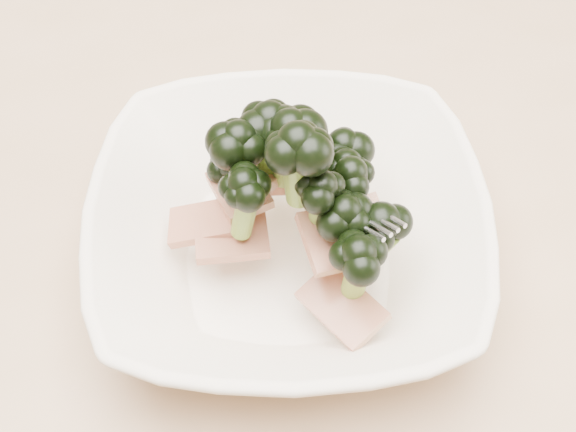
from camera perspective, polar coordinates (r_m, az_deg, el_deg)
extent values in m
cube|color=tan|center=(0.58, -9.06, -1.91)|extent=(1.20, 0.80, 0.04)
cylinder|color=tan|center=(1.22, 16.68, 5.79)|extent=(0.06, 0.06, 0.71)
imported|color=#F4E4CE|center=(0.52, 0.00, -1.31)|extent=(0.30, 0.30, 0.06)
cylinder|color=olive|center=(0.48, -3.05, 0.30)|extent=(0.02, 0.02, 0.04)
ellipsoid|color=black|center=(0.46, -3.19, 2.32)|extent=(0.03, 0.03, 0.03)
cylinder|color=olive|center=(0.48, 4.82, -4.57)|extent=(0.02, 0.02, 0.05)
ellipsoid|color=black|center=(0.45, 5.05, -2.63)|extent=(0.04, 0.04, 0.03)
cylinder|color=olive|center=(0.52, -0.05, 4.28)|extent=(0.01, 0.02, 0.04)
ellipsoid|color=black|center=(0.50, -0.06, 6.17)|extent=(0.03, 0.03, 0.02)
cylinder|color=olive|center=(0.52, -3.95, 2.26)|extent=(0.02, 0.02, 0.03)
ellipsoid|color=black|center=(0.51, -4.06, 3.58)|extent=(0.03, 0.03, 0.03)
cylinder|color=olive|center=(0.47, 0.65, 2.88)|extent=(0.02, 0.02, 0.05)
ellipsoid|color=black|center=(0.45, 0.68, 5.28)|extent=(0.04, 0.04, 0.03)
cylinder|color=olive|center=(0.50, 4.35, 1.42)|extent=(0.02, 0.02, 0.04)
ellipsoid|color=black|center=(0.49, 4.50, 3.07)|extent=(0.04, 0.04, 0.03)
cylinder|color=olive|center=(0.50, 6.42, -2.01)|extent=(0.02, 0.02, 0.04)
ellipsoid|color=black|center=(0.48, 6.66, -0.38)|extent=(0.04, 0.04, 0.03)
cylinder|color=olive|center=(0.54, -1.68, 3.91)|extent=(0.01, 0.02, 0.03)
ellipsoid|color=black|center=(0.53, -1.73, 5.41)|extent=(0.03, 0.03, 0.03)
cylinder|color=olive|center=(0.48, 2.34, 0.46)|extent=(0.01, 0.02, 0.04)
ellipsoid|color=black|center=(0.46, 2.42, 2.15)|extent=(0.03, 0.03, 0.03)
cylinder|color=olive|center=(0.51, -1.25, 4.25)|extent=(0.02, 0.02, 0.05)
ellipsoid|color=black|center=(0.49, -1.31, 6.81)|extent=(0.04, 0.04, 0.03)
cylinder|color=olive|center=(0.50, -3.37, 3.17)|extent=(0.02, 0.02, 0.05)
ellipsoid|color=black|center=(0.48, -3.53, 5.54)|extent=(0.04, 0.04, 0.03)
cylinder|color=olive|center=(0.49, 3.88, -1.23)|extent=(0.02, 0.02, 0.03)
ellipsoid|color=black|center=(0.47, 4.02, 0.31)|extent=(0.04, 0.04, 0.03)
cylinder|color=olive|center=(0.53, 3.81, 3.32)|extent=(0.02, 0.02, 0.04)
ellipsoid|color=black|center=(0.52, 3.95, 5.05)|extent=(0.04, 0.04, 0.03)
cylinder|color=olive|center=(0.50, 0.14, 3.93)|extent=(0.02, 0.03, 0.05)
ellipsoid|color=black|center=(0.48, 0.14, 6.24)|extent=(0.04, 0.04, 0.03)
cylinder|color=olive|center=(0.51, 4.05, 2.14)|extent=(0.02, 0.02, 0.04)
ellipsoid|color=black|center=(0.50, 4.18, 3.74)|extent=(0.03, 0.03, 0.03)
cylinder|color=olive|center=(0.53, 0.66, 4.24)|extent=(0.02, 0.01, 0.04)
ellipsoid|color=black|center=(0.52, 0.69, 6.15)|extent=(0.03, 0.03, 0.03)
cylinder|color=olive|center=(0.52, 0.68, 4.24)|extent=(0.03, 0.02, 0.04)
ellipsoid|color=black|center=(0.50, 0.70, 6.17)|extent=(0.04, 0.04, 0.03)
cube|color=maroon|center=(0.51, -3.47, 1.86)|extent=(0.04, 0.05, 0.01)
cube|color=maroon|center=(0.48, 3.19, -1.69)|extent=(0.04, 0.04, 0.02)
cube|color=maroon|center=(0.51, 4.13, -0.31)|extent=(0.05, 0.03, 0.02)
cube|color=maroon|center=(0.53, -1.69, 2.68)|extent=(0.05, 0.03, 0.03)
cube|color=maroon|center=(0.50, -4.03, -1.58)|extent=(0.05, 0.04, 0.01)
cube|color=maroon|center=(0.49, 3.87, -6.39)|extent=(0.05, 0.06, 0.02)
cube|color=maroon|center=(0.51, -5.90, -0.44)|extent=(0.05, 0.04, 0.02)
cube|color=maroon|center=(0.53, -1.14, 3.58)|extent=(0.06, 0.06, 0.02)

